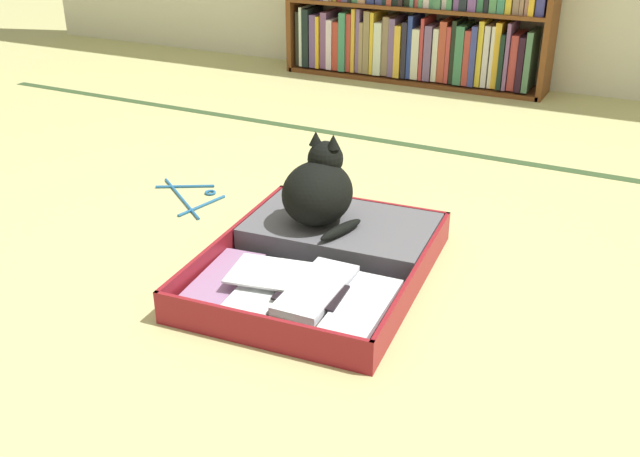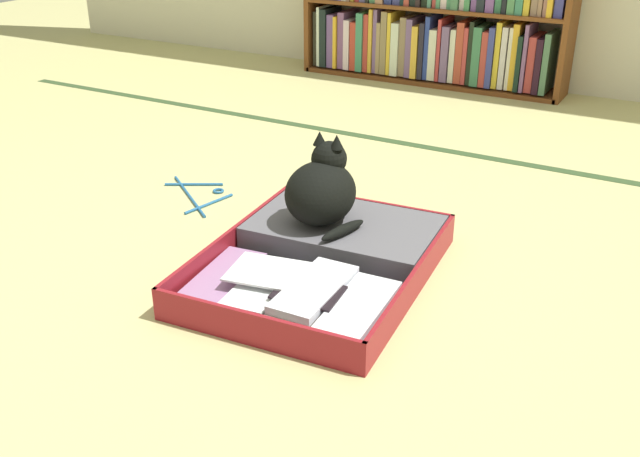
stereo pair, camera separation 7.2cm
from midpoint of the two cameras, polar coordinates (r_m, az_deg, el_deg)
The scene contains 6 objects.
ground_plane at distance 2.09m, azimuth -1.32°, elevation -3.62°, with size 10.00×10.00×0.00m, color tan.
tatami_border at distance 3.11m, azimuth 10.16°, elevation 6.17°, with size 4.80×0.05×0.00m.
bookshelf at distance 4.12m, azimuth 9.32°, elevation 16.65°, with size 1.49×0.24×0.82m.
open_suitcase at distance 2.09m, azimuth 1.52°, elevation -2.37°, with size 0.64×0.81×0.09m.
black_cat at distance 2.15m, azimuth 1.13°, elevation 3.05°, with size 0.25×0.26×0.27m.
clothes_hanger at distance 2.64m, azimuth -8.77°, elevation 2.70°, with size 0.32×0.28×0.01m.
Camera 2 is at (0.96, -1.55, 1.03)m, focal length 40.47 mm.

